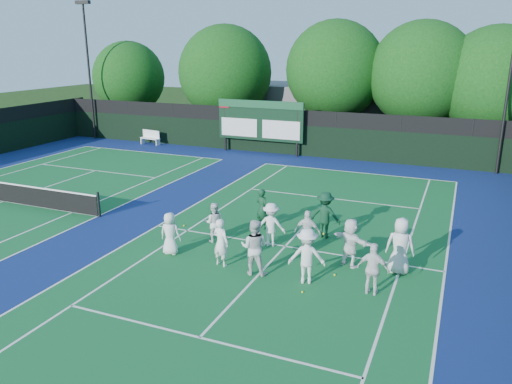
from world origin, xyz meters
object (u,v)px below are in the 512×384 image
at_px(scoreboard, 260,121).
at_px(bench, 151,137).
at_px(tennis_net, 3,191).
at_px(coach_left, 262,209).

distance_m(scoreboard, bench, 8.74).
relative_size(tennis_net, bench, 6.62).
height_order(tennis_net, coach_left, coach_left).
height_order(tennis_net, bench, tennis_net).
relative_size(scoreboard, tennis_net, 0.53).
distance_m(tennis_net, coach_left, 12.59).
xyz_separation_m(tennis_net, bench, (-1.60, 14.38, 0.07)).
xyz_separation_m(scoreboard, tennis_net, (-6.99, -14.59, -1.70)).
bearing_deg(tennis_net, scoreboard, 64.40).
distance_m(scoreboard, tennis_net, 16.26).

